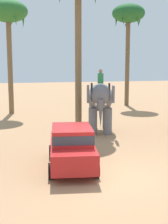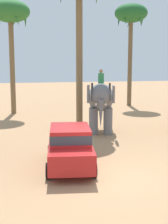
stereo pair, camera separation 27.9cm
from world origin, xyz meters
The scene contains 5 objects.
ground_plane centered at (0.00, 0.00, 0.00)m, with size 120.00×120.00×0.00m, color tan.
car_sedan_foreground centered at (-1.10, 1.36, 0.93)m, with size 2.35×4.32×1.70m.
elephant_with_mahout centered at (2.03, 7.44, 1.99)m, with size 2.52×4.02×3.88m.
palm_tree_behind_elephant centered at (8.41, 18.67, 8.70)m, with size 3.20×3.20×9.98m.
palm_tree_far_back centered at (-3.08, 16.31, 8.12)m, with size 3.20×3.20×9.35m.
Camera 2 is at (-3.44, -10.67, 4.19)m, focal length 49.81 mm.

